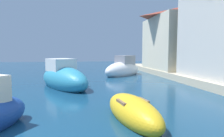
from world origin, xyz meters
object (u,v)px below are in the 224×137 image
(moored_boat_6, at_px, (132,111))
(waterfront_building_annex, at_px, (181,38))
(moored_boat_2, at_px, (63,78))
(moored_boat_4, at_px, (123,69))
(moored_boat_1, at_px, (68,73))
(quayside_tree, at_px, (195,39))

(moored_boat_6, xyz_separation_m, waterfront_building_annex, (8.35, 11.87, 3.34))
(moored_boat_2, xyz_separation_m, moored_boat_4, (5.06, 5.33, 0.01))
(moored_boat_2, height_order, moored_boat_6, moored_boat_2)
(moored_boat_1, distance_m, quayside_tree, 11.51)
(moored_boat_2, xyz_separation_m, moored_boat_6, (2.66, -6.37, -0.28))
(waterfront_building_annex, bearing_deg, moored_boat_6, -125.12)
(moored_boat_6, relative_size, quayside_tree, 0.83)
(moored_boat_1, bearing_deg, waterfront_building_annex, 79.16)
(moored_boat_4, relative_size, waterfront_building_annex, 0.69)
(moored_boat_1, distance_m, moored_boat_4, 5.05)
(waterfront_building_annex, bearing_deg, moored_boat_1, -178.70)
(moored_boat_6, bearing_deg, moored_boat_1, -176.38)
(waterfront_building_annex, xyz_separation_m, quayside_tree, (-0.10, -2.41, -0.29))
(moored_boat_1, xyz_separation_m, moored_boat_4, (5.04, 0.08, 0.29))
(moored_boat_6, distance_m, waterfront_building_annex, 14.89)
(moored_boat_1, bearing_deg, moored_boat_6, 0.63)
(moored_boat_2, bearing_deg, moored_boat_4, 108.71)
(moored_boat_6, height_order, quayside_tree, quayside_tree)
(moored_boat_2, distance_m, waterfront_building_annex, 12.68)
(moored_boat_2, distance_m, quayside_tree, 11.67)
(moored_boat_2, xyz_separation_m, quayside_tree, (10.91, 3.08, 2.77))
(moored_boat_6, bearing_deg, quayside_tree, 129.75)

